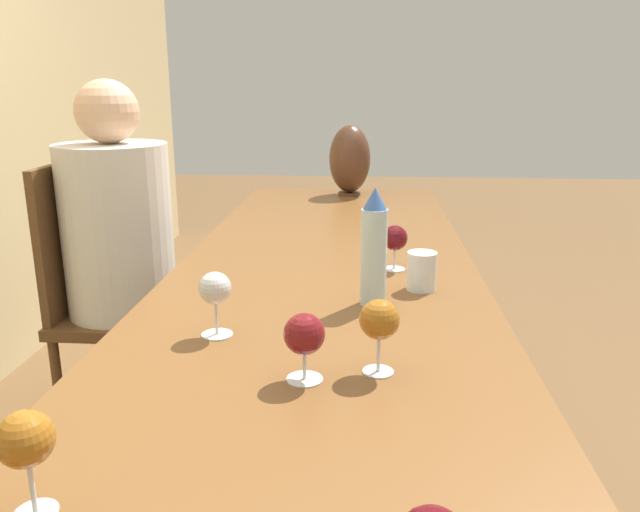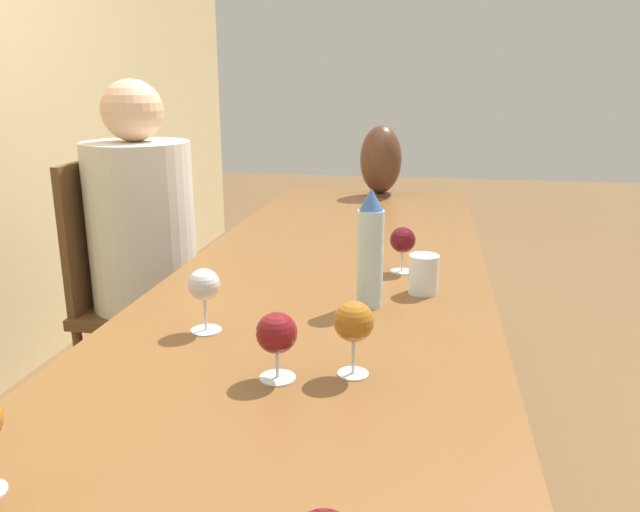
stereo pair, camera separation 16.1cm
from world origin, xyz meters
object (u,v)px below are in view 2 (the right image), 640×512
(water_tumbler, at_px, (424,274))
(wine_glass_3, at_px, (277,334))
(wine_glass_0, at_px, (204,286))
(wine_glass_4, at_px, (403,241))
(vase, at_px, (381,160))
(water_bottle, at_px, (370,250))
(person_far, at_px, (147,248))
(wine_glass_5, at_px, (354,323))
(chair_far, at_px, (127,287))

(water_tumbler, bearing_deg, wine_glass_3, 154.39)
(wine_glass_0, bearing_deg, wine_glass_4, -37.93)
(vase, xyz_separation_m, wine_glass_4, (-1.24, -0.17, -0.08))
(wine_glass_3, bearing_deg, wine_glass_4, -15.20)
(water_bottle, relative_size, wine_glass_4, 2.20)
(wine_glass_4, height_order, person_far, person_far)
(water_tumbler, height_order, wine_glass_5, wine_glass_5)
(wine_glass_4, xyz_separation_m, person_far, (0.33, 0.96, -0.15))
(wine_glass_5, bearing_deg, wine_glass_0, 65.99)
(person_far, bearing_deg, water_tumbler, -116.43)
(water_bottle, distance_m, chair_far, 1.22)
(water_bottle, height_order, vase, vase)
(vase, distance_m, chair_far, 1.33)
(wine_glass_4, bearing_deg, water_tumbler, -160.19)
(wine_glass_3, xyz_separation_m, chair_far, (1.06, 0.85, -0.31))
(water_bottle, relative_size, water_tumbler, 2.86)
(wine_glass_3, xyz_separation_m, person_far, (1.06, 0.76, -0.15))
(wine_glass_3, height_order, person_far, person_far)
(chair_far, bearing_deg, person_far, -90.00)
(wine_glass_0, relative_size, wine_glass_4, 1.08)
(water_tumbler, bearing_deg, water_bottle, 132.99)
(wine_glass_3, bearing_deg, vase, -0.90)
(wine_glass_3, distance_m, wine_glass_4, 0.75)
(wine_glass_0, height_order, wine_glass_4, wine_glass_0)
(wine_glass_5, bearing_deg, wine_glass_3, 106.82)
(vase, bearing_deg, wine_glass_0, 172.11)
(water_bottle, xyz_separation_m, water_tumbler, (0.12, -0.13, -0.09))
(wine_glass_3, relative_size, chair_far, 0.13)
(water_tumbler, bearing_deg, vase, 9.26)
(wine_glass_0, height_order, wine_glass_5, wine_glass_5)
(vase, bearing_deg, wine_glass_4, -172.34)
(water_bottle, bearing_deg, wine_glass_5, -178.91)
(person_far, bearing_deg, wine_glass_4, -108.94)
(wine_glass_3, xyz_separation_m, wine_glass_5, (0.04, -0.14, 0.02))
(wine_glass_4, distance_m, person_far, 1.02)
(water_bottle, bearing_deg, wine_glass_4, -12.38)
(water_tumbler, relative_size, wine_glass_5, 0.70)
(chair_far, distance_m, person_far, 0.18)
(wine_glass_4, bearing_deg, water_bottle, 167.62)
(wine_glass_3, xyz_separation_m, wine_glass_4, (0.73, -0.20, 0.00))
(vase, height_order, wine_glass_0, vase)
(water_tumbler, height_order, chair_far, chair_far)
(wine_glass_0, distance_m, wine_glass_5, 0.39)
(water_tumbler, relative_size, vase, 0.31)
(wine_glass_0, relative_size, person_far, 0.11)
(water_bottle, xyz_separation_m, wine_glass_3, (-0.43, 0.13, -0.05))
(chair_far, bearing_deg, water_bottle, -122.61)
(wine_glass_0, bearing_deg, vase, -7.89)
(vase, height_order, wine_glass_4, vase)
(water_bottle, distance_m, vase, 1.55)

